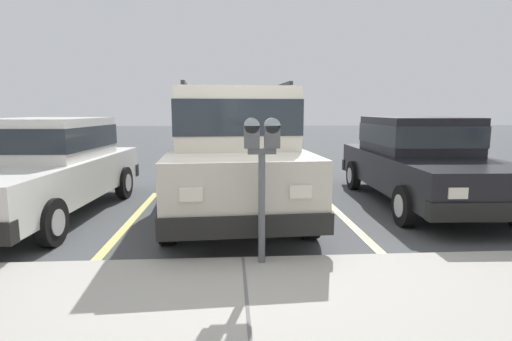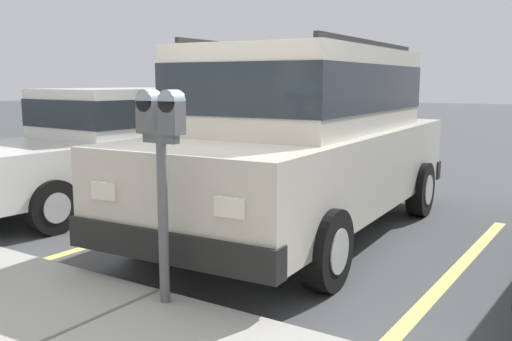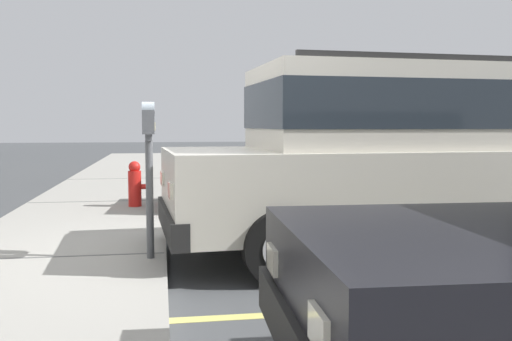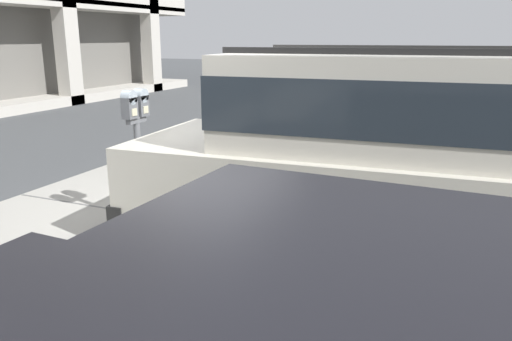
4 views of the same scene
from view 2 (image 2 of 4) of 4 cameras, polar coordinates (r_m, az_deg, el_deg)
The scene contains 5 objects.
ground_plane at distance 4.55m, azimuth -7.77°, elevation -12.96°, with size 80.00×80.00×0.10m.
parking_stall_lines at distance 6.57m, azimuth -10.56°, elevation -5.64°, with size 13.21×4.80×0.01m.
silver_suv at distance 6.11m, azimuth 4.88°, elevation 3.72°, with size 2.21×4.88×2.03m.
dark_hatchback at distance 7.96m, azimuth -14.33°, elevation 2.76°, with size 2.03×4.58×1.54m.
parking_meter_near at distance 3.86m, azimuth -9.46°, elevation 2.44°, with size 0.35×0.12×1.47m.
Camera 2 is at (-2.80, 3.17, 1.64)m, focal length 40.00 mm.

